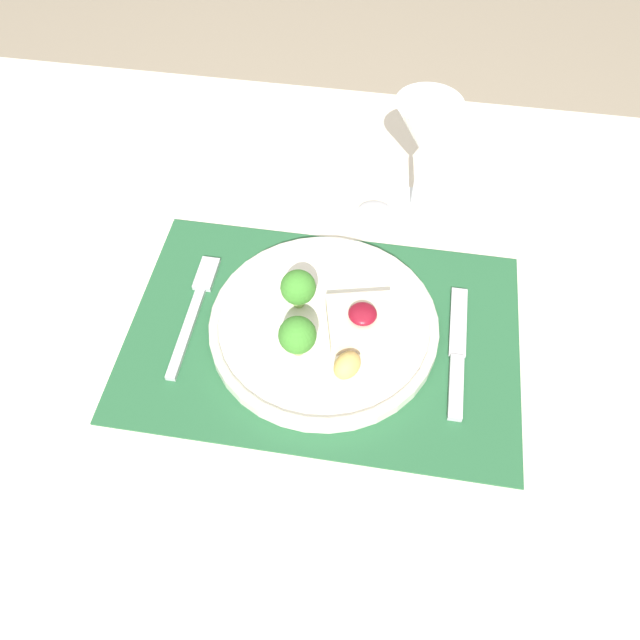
# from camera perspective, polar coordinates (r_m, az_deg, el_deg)

# --- Properties ---
(ground_plane) EXTENTS (8.00, 8.00, 0.00)m
(ground_plane) POSITION_cam_1_polar(r_m,az_deg,el_deg) (1.45, 0.16, -18.28)
(ground_plane) COLOR gray
(dining_table) EXTENTS (1.34, 1.01, 0.75)m
(dining_table) POSITION_cam_1_polar(r_m,az_deg,el_deg) (0.84, 0.26, -4.87)
(dining_table) COLOR beige
(dining_table) RESTS_ON ground_plane
(placemat) EXTENTS (0.48, 0.32, 0.00)m
(placemat) POSITION_cam_1_polar(r_m,az_deg,el_deg) (0.77, 0.28, -1.33)
(placemat) COLOR #235633
(placemat) RESTS_ON dining_table
(dinner_plate) EXTENTS (0.28, 0.28, 0.07)m
(dinner_plate) POSITION_cam_1_polar(r_m,az_deg,el_deg) (0.75, 0.10, -0.33)
(dinner_plate) COLOR silver
(dinner_plate) RESTS_ON placemat
(fork) EXTENTS (0.02, 0.19, 0.01)m
(fork) POSITION_cam_1_polar(r_m,az_deg,el_deg) (0.80, -11.31, 1.30)
(fork) COLOR #B2B2B7
(fork) RESTS_ON placemat
(knife) EXTENTS (0.02, 0.19, 0.01)m
(knife) POSITION_cam_1_polar(r_m,az_deg,el_deg) (0.76, 12.41, -3.48)
(knife) COLOR #B2B2B7
(knife) RESTS_ON placemat
(spoon) EXTENTS (0.17, 0.04, 0.01)m
(spoon) POSITION_cam_1_polar(r_m,az_deg,el_deg) (0.90, 3.87, 9.97)
(spoon) COLOR #B2B2B7
(spoon) RESTS_ON dining_table
(wine_glass_near) EXTENTS (0.08, 0.08, 0.18)m
(wine_glass_near) POSITION_cam_1_polar(r_m,az_deg,el_deg) (0.84, 9.56, 16.41)
(wine_glass_near) COLOR white
(wine_glass_near) RESTS_ON dining_table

